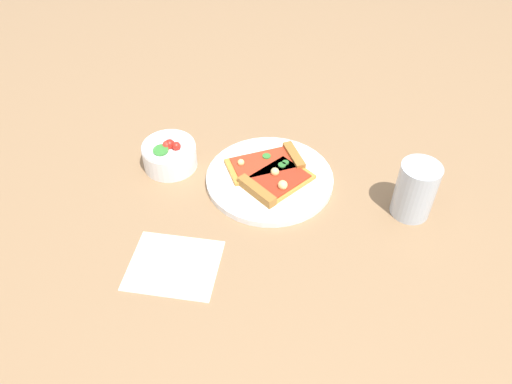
% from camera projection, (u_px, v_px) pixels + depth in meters
% --- Properties ---
extents(ground_plane, '(2.40, 2.40, 0.00)m').
position_uv_depth(ground_plane, '(284.00, 180.00, 1.03)').
color(ground_plane, '#93704C').
rests_on(ground_plane, ground).
extents(plate, '(0.26, 0.26, 0.01)m').
position_uv_depth(plate, '(270.00, 179.00, 1.02)').
color(plate, white).
rests_on(plate, ground_plane).
extents(pizza_slice_near, '(0.14, 0.17, 0.02)m').
position_uv_depth(pizza_slice_near, '(269.00, 163.00, 1.04)').
color(pizza_slice_near, gold).
rests_on(pizza_slice_near, plate).
extents(pizza_slice_far, '(0.16, 0.16, 0.03)m').
position_uv_depth(pizza_slice_far, '(273.00, 182.00, 0.99)').
color(pizza_slice_far, gold).
rests_on(pizza_slice_far, plate).
extents(salad_bowl, '(0.11, 0.11, 0.07)m').
position_uv_depth(salad_bowl, '(170.00, 154.00, 1.04)').
color(salad_bowl, white).
rests_on(salad_bowl, ground_plane).
extents(soda_glass, '(0.08, 0.08, 0.11)m').
position_uv_depth(soda_glass, '(415.00, 191.00, 0.92)').
color(soda_glass, silver).
rests_on(soda_glass, ground_plane).
extents(paper_napkin, '(0.14, 0.16, 0.00)m').
position_uv_depth(paper_napkin, '(174.00, 265.00, 0.86)').
color(paper_napkin, silver).
rests_on(paper_napkin, ground_plane).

